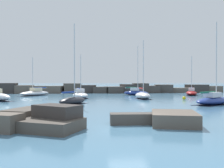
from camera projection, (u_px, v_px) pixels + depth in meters
ground_plane at (128, 128)px, 15.93m from camera, size 600.00×600.00×0.00m
open_sea_beyond at (87, 87)px, 121.21m from camera, size 400.00×116.00×0.01m
breakwater_jetty at (95, 89)px, 61.69m from camera, size 64.21×6.98×2.45m
foreground_rocks at (78, 119)px, 16.28m from camera, size 14.74×6.77×1.48m
sailboat_moored_1 at (35, 93)px, 50.54m from camera, size 6.26×7.38×7.78m
sailboat_moored_2 at (136, 92)px, 51.83m from camera, size 5.54×4.74×10.20m
sailboat_moored_3 at (73, 100)px, 31.64m from camera, size 4.35×5.58×10.33m
sailboat_moored_4 at (214, 100)px, 31.55m from camera, size 7.28×5.75×10.55m
sailboat_moored_6 at (191, 92)px, 51.86m from camera, size 4.28×5.95×8.07m
sailboat_moored_7 at (143, 95)px, 41.40m from camera, size 2.18×5.21×9.68m
sailboat_moored_8 at (80, 95)px, 43.10m from camera, size 3.47×5.69×7.49m
mooring_buoy_orange_near at (184, 98)px, 39.50m from camera, size 0.55×0.55×0.75m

